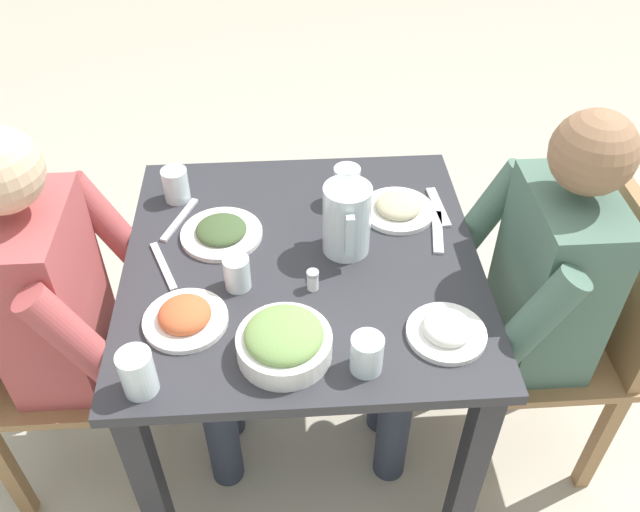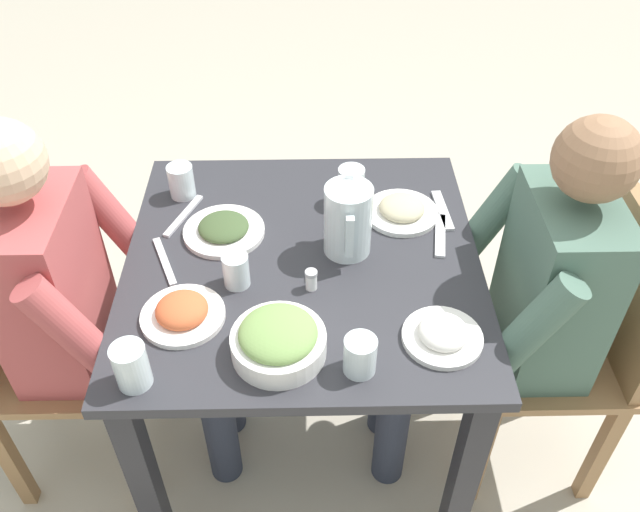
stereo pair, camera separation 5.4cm
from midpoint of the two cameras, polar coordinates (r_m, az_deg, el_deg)
The scene contains 22 objects.
ground_plane at distance 2.25m, azimuth -1.89°, elevation -14.61°, with size 8.00×8.00×0.00m, color #B7AD99.
dining_table at distance 1.76m, azimuth -2.34°, elevation -3.40°, with size 0.90×0.90×0.75m.
chair_near at distance 1.95m, azimuth -24.67°, elevation -7.69°, with size 0.40×0.40×0.89m.
chair_far at distance 1.95m, azimuth 20.29°, elevation -6.10°, with size 0.40×0.40×0.89m.
diner_near at distance 1.78m, azimuth -19.85°, elevation -4.61°, with size 0.48×0.53×1.19m.
diner_far at distance 1.77m, azimuth 15.29°, elevation -3.45°, with size 0.48×0.53×1.19m.
water_pitcher at distance 1.64m, azimuth 1.38°, elevation 3.17°, with size 0.16×0.12×0.19m.
salad_bowl at distance 1.43m, azimuth -4.18°, elevation -7.33°, with size 0.21×0.21×0.09m.
plate_beans at distance 1.82m, azimuth 5.88°, elevation 4.14°, with size 0.20×0.20×0.05m.
plate_dolmas at distance 1.75m, azimuth -9.36°, elevation 2.06°, with size 0.21×0.21×0.04m.
plate_rice_curry at distance 1.54m, azimuth -12.52°, elevation -5.14°, with size 0.19×0.19×0.05m.
plate_yoghurt at distance 1.50m, azimuth 9.84°, elevation -6.31°, with size 0.18×0.18×0.05m.
water_glass_by_pitcher at distance 1.89m, azimuth -13.10°, elevation 5.98°, with size 0.07×0.07×0.09m, color silver.
water_glass_far_right at distance 1.40m, azimuth 2.94°, elevation -8.42°, with size 0.07×0.07×0.09m, color silver.
water_glass_near_right at distance 1.42m, azimuth -16.49°, elevation -9.61°, with size 0.07×0.07×0.11m, color silver.
water_glass_near_left at distance 1.83m, azimuth 1.47°, elevation 6.14°, with size 0.07×0.07×0.11m, color silver.
water_glass_center at distance 1.59m, azimuth -8.12°, elevation -1.45°, with size 0.06×0.06×0.09m, color silver.
salt_shaker at distance 1.58m, azimuth -1.60°, elevation -2.08°, with size 0.03×0.03×0.05m.
fork_near at distance 1.85m, azimuth 9.32°, elevation 4.17°, with size 0.17×0.03×0.01m, color silver.
knife_near at distance 1.83m, azimuth -12.81°, elevation 3.07°, with size 0.18×0.02×0.01m, color silver.
fork_far at distance 1.77m, azimuth 9.22°, elevation 2.04°, with size 0.17×0.03×0.01m, color silver.
knife_far at distance 1.70m, azimuth -14.20°, elevation -0.85°, with size 0.18×0.02×0.01m, color silver.
Camera 1 is at (1.23, -0.03, 1.88)m, focal length 37.20 mm.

